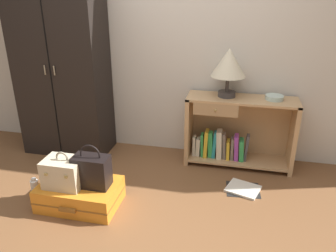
# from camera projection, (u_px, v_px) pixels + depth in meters

# --- Properties ---
(ground_plane) EXTENTS (9.00, 9.00, 0.00)m
(ground_plane) POSITION_uv_depth(u_px,v_px,m) (126.00, 232.00, 2.54)
(ground_plane) COLOR brown
(back_wall) EXTENTS (6.40, 0.10, 2.60)m
(back_wall) POSITION_uv_depth(u_px,v_px,m) (169.00, 29.00, 3.38)
(back_wall) COLOR beige
(back_wall) RESTS_ON ground_plane
(wardrobe) EXTENTS (0.90, 0.47, 1.90)m
(wardrobe) POSITION_uv_depth(u_px,v_px,m) (62.00, 65.00, 3.46)
(wardrobe) COLOR black
(wardrobe) RESTS_ON ground_plane
(bookshelf) EXTENTS (1.06, 0.35, 0.71)m
(bookshelf) POSITION_uv_depth(u_px,v_px,m) (235.00, 133.00, 3.40)
(bookshelf) COLOR tan
(bookshelf) RESTS_ON ground_plane
(table_lamp) EXTENTS (0.33, 0.33, 0.47)m
(table_lamp) POSITION_uv_depth(u_px,v_px,m) (229.00, 64.00, 3.16)
(table_lamp) COLOR #3D3838
(table_lamp) RESTS_ON bookshelf
(bowl) EXTENTS (0.17, 0.17, 0.04)m
(bowl) POSITION_uv_depth(u_px,v_px,m) (274.00, 97.00, 3.19)
(bowl) COLOR silver
(bowl) RESTS_ON bookshelf
(suitcase_large) EXTENTS (0.66, 0.45, 0.20)m
(suitcase_large) POSITION_uv_depth(u_px,v_px,m) (80.00, 194.00, 2.82)
(suitcase_large) COLOR orange
(suitcase_large) RESTS_ON ground_plane
(train_case) EXTENTS (0.31, 0.24, 0.30)m
(train_case) POSITION_uv_depth(u_px,v_px,m) (64.00, 172.00, 2.72)
(train_case) COLOR beige
(train_case) RESTS_ON suitcase_large
(handbag) EXTENTS (0.29, 0.16, 0.37)m
(handbag) POSITION_uv_depth(u_px,v_px,m) (92.00, 171.00, 2.71)
(handbag) COLOR black
(handbag) RESTS_ON suitcase_large
(bottle) EXTENTS (0.07, 0.07, 0.19)m
(bottle) POSITION_uv_depth(u_px,v_px,m) (35.00, 188.00, 2.92)
(bottle) COLOR white
(bottle) RESTS_ON ground_plane
(open_book_on_floor) EXTENTS (0.34, 0.31, 0.02)m
(open_book_on_floor) POSITION_uv_depth(u_px,v_px,m) (243.00, 189.00, 3.06)
(open_book_on_floor) COLOR white
(open_book_on_floor) RESTS_ON ground_plane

